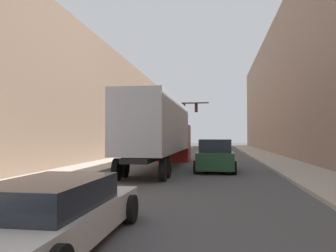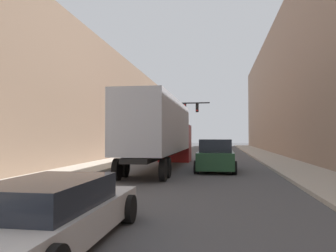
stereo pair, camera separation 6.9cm
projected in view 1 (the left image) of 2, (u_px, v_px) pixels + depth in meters
The scene contains 8 objects.
sidewalk_right at pixel (270, 158), 29.02m from camera, with size 2.94×80.00×0.15m.
sidewalk_left at pixel (135, 157), 30.88m from camera, with size 2.94×80.00×0.15m.
building_right at pixel (322, 75), 28.57m from camera, with size 6.00×80.00×14.66m.
building_left at pixel (91, 106), 31.71m from camera, with size 6.00×80.00×9.78m.
semi_truck at pixel (162, 131), 20.31m from camera, with size 2.41×14.07×4.07m.
sedan_car at pixel (56, 213), 5.90m from camera, with size 2.04×4.78×1.22m.
suv_car at pixel (215, 156), 18.90m from camera, with size 2.23×4.79×1.82m.
traffic_signal_gantry at pixel (173, 116), 34.33m from camera, with size 5.27×0.35×5.76m.
Camera 1 is at (1.60, -0.13, 1.98)m, focal length 35.00 mm.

